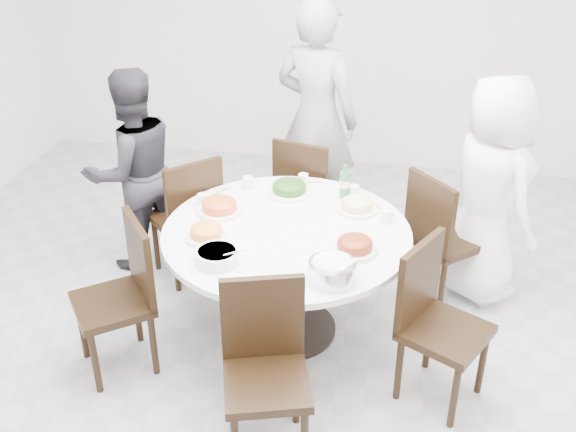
% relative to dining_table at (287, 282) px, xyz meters
% --- Properties ---
extents(floor, '(6.00, 6.00, 0.01)m').
position_rel_dining_table_xyz_m(floor, '(0.05, -0.28, -0.38)').
color(floor, '#A9A9AE').
rests_on(floor, ground).
extents(wall_back, '(6.00, 0.01, 2.80)m').
position_rel_dining_table_xyz_m(wall_back, '(0.05, 2.72, 1.02)').
color(wall_back, white).
rests_on(wall_back, ground).
extents(dining_table, '(1.50, 1.50, 0.75)m').
position_rel_dining_table_xyz_m(dining_table, '(0.00, 0.00, 0.00)').
color(dining_table, white).
rests_on(dining_table, floor).
extents(chair_ne, '(0.59, 0.59, 0.95)m').
position_rel_dining_table_xyz_m(chair_ne, '(0.99, 0.57, 0.10)').
color(chair_ne, black).
rests_on(chair_ne, floor).
extents(chair_n, '(0.52, 0.52, 0.95)m').
position_rel_dining_table_xyz_m(chair_n, '(-0.01, 1.04, 0.10)').
color(chair_n, black).
rests_on(chair_n, floor).
extents(chair_nw, '(0.59, 0.59, 0.95)m').
position_rel_dining_table_xyz_m(chair_nw, '(-0.83, 0.54, 0.10)').
color(chair_nw, black).
rests_on(chair_nw, floor).
extents(chair_sw, '(0.59, 0.59, 0.95)m').
position_rel_dining_table_xyz_m(chair_sw, '(-0.93, -0.51, 0.10)').
color(chair_sw, black).
rests_on(chair_sw, floor).
extents(chair_s, '(0.52, 0.52, 0.95)m').
position_rel_dining_table_xyz_m(chair_s, '(0.08, -0.99, 0.10)').
color(chair_s, black).
rests_on(chair_s, floor).
extents(chair_se, '(0.57, 0.57, 0.95)m').
position_rel_dining_table_xyz_m(chair_se, '(0.96, -0.43, 0.10)').
color(chair_se, black).
rests_on(chair_se, floor).
extents(diner_right, '(0.84, 0.91, 1.56)m').
position_rel_dining_table_xyz_m(diner_right, '(1.23, 0.68, 0.41)').
color(diner_right, white).
rests_on(diner_right, floor).
extents(diner_middle, '(0.78, 0.64, 1.85)m').
position_rel_dining_table_xyz_m(diner_middle, '(-0.03, 1.42, 0.55)').
color(diner_middle, black).
rests_on(diner_middle, floor).
extents(diner_left, '(0.91, 0.91, 1.49)m').
position_rel_dining_table_xyz_m(diner_left, '(-1.22, 0.63, 0.37)').
color(diner_left, '#232227').
rests_on(diner_left, floor).
extents(dish_greens, '(0.28, 0.28, 0.07)m').
position_rel_dining_table_xyz_m(dish_greens, '(-0.07, 0.47, 0.41)').
color(dish_greens, white).
rests_on(dish_greens, dining_table).
extents(dish_pale, '(0.25, 0.25, 0.07)m').
position_rel_dining_table_xyz_m(dish_pale, '(0.39, 0.32, 0.41)').
color(dish_pale, white).
rests_on(dish_pale, dining_table).
extents(dish_orange, '(0.28, 0.28, 0.08)m').
position_rel_dining_table_xyz_m(dish_orange, '(-0.45, 0.14, 0.41)').
color(dish_orange, white).
rests_on(dish_orange, dining_table).
extents(dish_redbrown, '(0.26, 0.26, 0.06)m').
position_rel_dining_table_xyz_m(dish_redbrown, '(0.42, -0.17, 0.41)').
color(dish_redbrown, white).
rests_on(dish_redbrown, dining_table).
extents(dish_tofu, '(0.24, 0.24, 0.06)m').
position_rel_dining_table_xyz_m(dish_tofu, '(-0.44, -0.18, 0.41)').
color(dish_tofu, white).
rests_on(dish_tofu, dining_table).
extents(rice_bowl, '(0.26, 0.26, 0.11)m').
position_rel_dining_table_xyz_m(rice_bowl, '(0.33, -0.47, 0.43)').
color(rice_bowl, silver).
rests_on(rice_bowl, dining_table).
extents(soup_bowl, '(0.24, 0.24, 0.07)m').
position_rel_dining_table_xyz_m(soup_bowl, '(-0.31, -0.41, 0.41)').
color(soup_bowl, white).
rests_on(soup_bowl, dining_table).
extents(beverage_bottle, '(0.07, 0.07, 0.23)m').
position_rel_dining_table_xyz_m(beverage_bottle, '(0.29, 0.49, 0.49)').
color(beverage_bottle, '#2C6E3C').
rests_on(beverage_bottle, dining_table).
extents(tea_cups, '(0.07, 0.07, 0.08)m').
position_rel_dining_table_xyz_m(tea_cups, '(-0.00, 0.63, 0.42)').
color(tea_cups, white).
rests_on(tea_cups, dining_table).
extents(chopsticks, '(0.24, 0.04, 0.01)m').
position_rel_dining_table_xyz_m(chopsticks, '(0.03, 0.66, 0.38)').
color(chopsticks, tan).
rests_on(chopsticks, dining_table).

